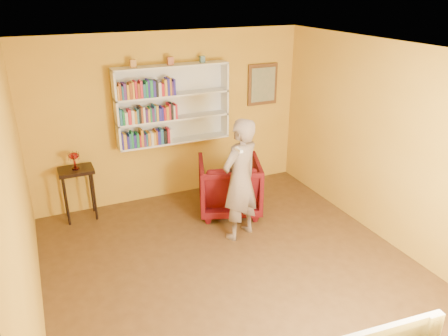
{
  "coord_description": "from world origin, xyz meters",
  "views": [
    {
      "loc": [
        -1.99,
        -4.06,
        3.34
      ],
      "look_at": [
        0.16,
        0.75,
        1.11
      ],
      "focal_mm": 35.0,
      "sensor_mm": 36.0,
      "label": 1
    }
  ],
  "objects_px": {
    "bookshelf": "(172,104)",
    "armchair": "(229,186)",
    "person": "(240,180)",
    "console_table": "(77,178)",
    "ruby_lustre": "(74,157)"
  },
  "relations": [
    {
      "from": "bookshelf",
      "to": "armchair",
      "type": "xyz_separation_m",
      "value": [
        0.6,
        -0.87,
        -1.16
      ]
    },
    {
      "from": "armchair",
      "to": "person",
      "type": "bearing_deg",
      "value": 95.67
    },
    {
      "from": "armchair",
      "to": "console_table",
      "type": "bearing_deg",
      "value": 1.29
    },
    {
      "from": "ruby_lustre",
      "to": "armchair",
      "type": "relative_size",
      "value": 0.27
    },
    {
      "from": "bookshelf",
      "to": "console_table",
      "type": "bearing_deg",
      "value": -174.21
    },
    {
      "from": "console_table",
      "to": "armchair",
      "type": "xyz_separation_m",
      "value": [
        2.18,
        -0.72,
        -0.24
      ]
    },
    {
      "from": "armchair",
      "to": "person",
      "type": "xyz_separation_m",
      "value": [
        -0.18,
        -0.74,
        0.44
      ]
    },
    {
      "from": "ruby_lustre",
      "to": "armchair",
      "type": "bearing_deg",
      "value": -18.19
    },
    {
      "from": "bookshelf",
      "to": "person",
      "type": "relative_size",
      "value": 1.03
    },
    {
      "from": "bookshelf",
      "to": "armchair",
      "type": "relative_size",
      "value": 1.89
    },
    {
      "from": "ruby_lustre",
      "to": "console_table",
      "type": "bearing_deg",
      "value": 124.99
    },
    {
      "from": "bookshelf",
      "to": "ruby_lustre",
      "type": "height_order",
      "value": "bookshelf"
    },
    {
      "from": "armchair",
      "to": "ruby_lustre",
      "type": "bearing_deg",
      "value": 1.29
    },
    {
      "from": "ruby_lustre",
      "to": "armchair",
      "type": "xyz_separation_m",
      "value": [
        2.18,
        -0.72,
        -0.57
      ]
    },
    {
      "from": "person",
      "to": "bookshelf",
      "type": "bearing_deg",
      "value": -97.89
    }
  ]
}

